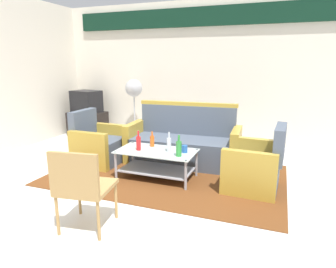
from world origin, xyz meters
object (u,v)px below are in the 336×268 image
at_px(television, 86,101).
at_px(wicker_chair, 82,184).
at_px(armchair_right, 255,168).
at_px(armchair_left, 99,146).
at_px(bottle_red, 139,143).
at_px(tv_stand, 88,123).
at_px(bottle_clear, 169,144).
at_px(bottle_green, 179,148).
at_px(bottle_orange, 152,141).
at_px(pedestal_fan, 134,92).
at_px(couch, 183,144).
at_px(coffee_table, 157,160).
at_px(cup, 185,149).

height_order(television, wicker_chair, television).
bearing_deg(armchair_right, armchair_left, 88.85).
relative_size(bottle_red, tv_stand, 0.35).
relative_size(armchair_left, television, 1.25).
distance_m(bottle_clear, tv_stand, 3.24).
xyz_separation_m(bottle_green, wicker_chair, (-0.50, -1.38, -0.02)).
relative_size(bottle_green, bottle_orange, 1.26).
bearing_deg(bottle_orange, bottle_clear, -25.76).
distance_m(tv_stand, wicker_chair, 4.12).
bearing_deg(television, bottle_red, 150.92).
height_order(armchair_left, tv_stand, armchair_left).
bearing_deg(bottle_red, armchair_right, 6.91).
bearing_deg(armchair_left, tv_stand, -139.46).
height_order(television, pedestal_fan, pedestal_fan).
xyz_separation_m(bottle_orange, bottle_red, (-0.10, -0.24, 0.02)).
relative_size(bottle_red, television, 0.41).
xyz_separation_m(couch, tv_stand, (-2.62, 1.09, -0.06)).
bearing_deg(wicker_chair, coffee_table, 76.75).
bearing_deg(cup, pedestal_fan, 132.40).
bearing_deg(tv_stand, bottle_green, -35.10).
height_order(bottle_red, tv_stand, bottle_red).
height_order(bottle_red, wicker_chair, wicker_chair).
bearing_deg(wicker_chair, bottle_green, 61.69).
relative_size(coffee_table, bottle_clear, 3.98).
height_order(coffee_table, pedestal_fan, pedestal_fan).
relative_size(bottle_green, wicker_chair, 0.34).
xyz_separation_m(pedestal_fan, wicker_chair, (1.18, -3.43, -0.52)).
distance_m(couch, tv_stand, 2.84).
distance_m(armchair_right, wicker_chair, 2.20).
distance_m(coffee_table, bottle_red, 0.35).
distance_m(armchair_left, wicker_chair, 2.07).
height_order(couch, bottle_orange, couch).
relative_size(armchair_right, tv_stand, 1.06).
xyz_separation_m(armchair_left, pedestal_fan, (-0.17, 1.63, 0.73)).
bearing_deg(armchair_right, pedestal_fan, 58.45).
height_order(bottle_clear, bottle_red, bottle_red).
xyz_separation_m(coffee_table, cup, (0.39, 0.05, 0.19)).
height_order(cup, wicker_chair, wicker_chair).
distance_m(armchair_left, cup, 1.56).
bearing_deg(couch, pedestal_fan, -40.72).
xyz_separation_m(armchair_left, armchair_right, (2.47, -0.16, 0.00)).
bearing_deg(bottle_clear, armchair_left, 168.49).
bearing_deg(couch, bottle_red, 62.60).
xyz_separation_m(bottle_clear, bottle_red, (-0.42, -0.09, 0.00)).
bearing_deg(bottle_clear, bottle_red, -168.51).
bearing_deg(bottle_red, bottle_clear, 11.49).
distance_m(bottle_red, wicker_chair, 1.45).
xyz_separation_m(television, pedestal_fan, (1.16, 0.05, 0.25)).
bearing_deg(cup, armchair_left, 171.26).
bearing_deg(bottle_red, armchair_left, 158.42).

